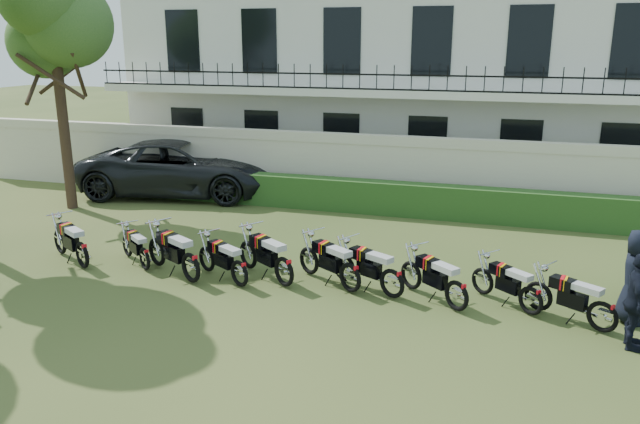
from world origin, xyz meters
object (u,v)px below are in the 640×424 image
object	(u,v)px
motorcycle_4	(284,265)
motorcycle_7	(457,288)
motorcycle_3	(239,267)
officer_2	(637,302)
motorcycle_2	(190,260)
motorcycle_9	(603,309)
motorcycle_0	(82,249)
tree_west_near	(52,14)
motorcycle_6	(392,276)
suv	(182,168)
officer_3	(636,277)
motorcycle_8	(531,294)
motorcycle_1	(144,253)
motorcycle_5	(350,271)

from	to	relation	value
motorcycle_4	motorcycle_7	distance (m)	3.67
motorcycle_3	officer_2	distance (m)	7.65
motorcycle_2	motorcycle_9	size ratio (longest dim) A/B	1.17
motorcycle_2	officer_2	distance (m)	8.75
motorcycle_0	tree_west_near	bearing A→B (deg)	70.74
motorcycle_6	tree_west_near	bearing A→B (deg)	97.12
suv	officer_3	bearing A→B (deg)	-126.85
motorcycle_3	motorcycle_8	xyz separation A→B (m)	(5.97, 0.33, -0.02)
motorcycle_3	officer_3	xyz separation A→B (m)	(7.79, 0.59, 0.45)
officer_3	motorcycle_0	bearing A→B (deg)	83.24
motorcycle_2	motorcycle_1	bearing A→B (deg)	103.79
motorcycle_0	officer_2	bearing A→B (deg)	-61.72
motorcycle_2	motorcycle_8	world-z (taller)	motorcycle_2
suv	officer_3	world-z (taller)	suv
motorcycle_4	suv	size ratio (longest dim) A/B	0.26
motorcycle_3	motorcycle_6	bearing A→B (deg)	-53.84
motorcycle_7	officer_2	world-z (taller)	officer_2
motorcycle_5	motorcycle_6	size ratio (longest dim) A/B	0.97
tree_west_near	motorcycle_3	bearing A→B (deg)	-30.18
motorcycle_5	motorcycle_9	world-z (taller)	motorcycle_5
tree_west_near	motorcycle_5	size ratio (longest dim) A/B	4.56
motorcycle_5	motorcycle_8	xyz separation A→B (m)	(3.62, -0.07, -0.05)
motorcycle_4	motorcycle_6	distance (m)	2.34
motorcycle_0	motorcycle_7	bearing A→B (deg)	-58.31
motorcycle_4	motorcycle_6	size ratio (longest dim) A/B	0.99
motorcycle_7	officer_2	xyz separation A→B (m)	(3.04, -0.64, 0.38)
motorcycle_1	motorcycle_5	size ratio (longest dim) A/B	0.81
motorcycle_7	officer_2	size ratio (longest dim) A/B	0.90
suv	officer_2	world-z (taller)	suv
motorcycle_3	motorcycle_4	size ratio (longest dim) A/B	0.93
motorcycle_2	suv	distance (m)	8.38
tree_west_near	officer_2	size ratio (longest dim) A/B	4.55
motorcycle_6	suv	xyz separation A→B (m)	(-8.56, 6.79, 0.44)
motorcycle_0	motorcycle_1	world-z (taller)	motorcycle_0
motorcycle_4	motorcycle_3	bearing A→B (deg)	141.74
motorcycle_1	suv	size ratio (longest dim) A/B	0.21
tree_west_near	motorcycle_3	world-z (taller)	tree_west_near
motorcycle_0	motorcycle_9	xyz separation A→B (m)	(11.15, -0.04, -0.04)
motorcycle_2	officer_2	world-z (taller)	officer_2
tree_west_near	officer_2	xyz separation A→B (m)	(15.39, -5.06, -5.02)
motorcycle_0	officer_2	xyz separation A→B (m)	(11.57, -0.50, 0.37)
motorcycle_1	motorcycle_2	bearing A→B (deg)	-68.40
motorcycle_0	motorcycle_3	distance (m)	3.95
motorcycle_0	motorcycle_3	xyz separation A→B (m)	(3.95, 0.04, -0.04)
officer_2	officer_3	xyz separation A→B (m)	(0.16, 1.13, 0.05)
motorcycle_2	motorcycle_4	bearing A→B (deg)	-49.82
tree_west_near	officer_3	bearing A→B (deg)	-14.16
tree_west_near	motorcycle_1	size ratio (longest dim) A/B	5.66
motorcycle_5	motorcycle_8	bearing A→B (deg)	-58.13
motorcycle_5	motorcycle_8	distance (m)	3.62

